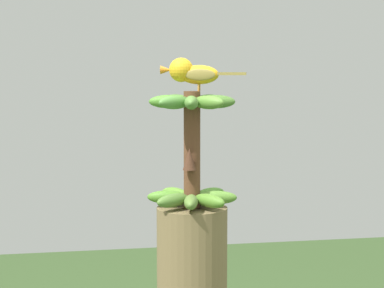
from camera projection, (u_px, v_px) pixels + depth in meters
The scene contains 2 objects.
banana_bunch at pixel (192, 150), 1.84m from camera, with size 0.25×0.25×0.32m.
perched_bird at pixel (191, 72), 1.84m from camera, with size 0.23×0.10×0.09m.
Camera 1 is at (-0.32, -1.80, 1.54)m, focal length 62.89 mm.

